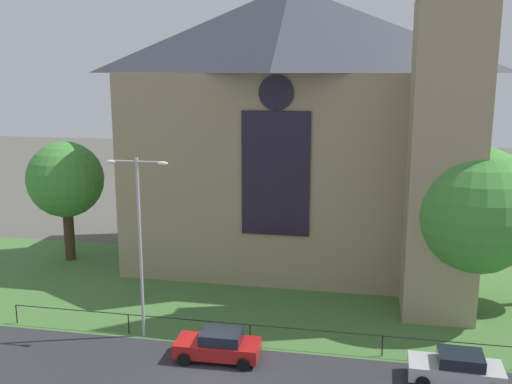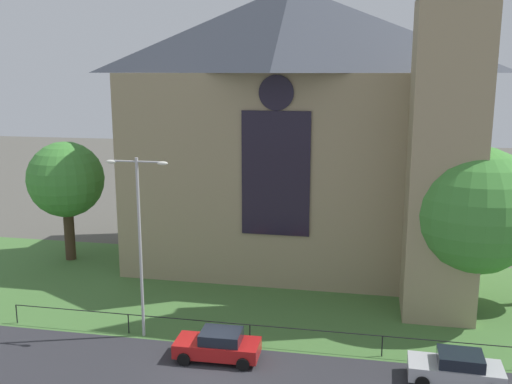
# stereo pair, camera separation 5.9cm
# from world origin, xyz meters

# --- Properties ---
(ground) EXTENTS (160.00, 160.00, 0.00)m
(ground) POSITION_xyz_m (0.00, 10.00, 0.00)
(ground) COLOR #56544C
(grass_verge) EXTENTS (120.00, 20.00, 0.01)m
(grass_verge) POSITION_xyz_m (0.00, 8.00, 0.00)
(grass_verge) COLOR #477538
(grass_verge) RESTS_ON ground
(church_building) EXTENTS (23.20, 16.20, 26.00)m
(church_building) POSITION_xyz_m (2.03, 16.08, 10.27)
(church_building) COLOR tan
(church_building) RESTS_ON ground
(iron_railing) EXTENTS (27.24, 0.07, 1.13)m
(iron_railing) POSITION_xyz_m (1.26, 2.50, 0.96)
(iron_railing) COLOR black
(iron_railing) RESTS_ON ground
(tree_left_far) EXTENTS (5.65, 5.65, 9.04)m
(tree_left_far) POSITION_xyz_m (-15.09, 13.70, 6.16)
(tree_left_far) COLOR #423021
(tree_left_far) RESTS_ON ground
(tree_right_near) EXTENTS (7.31, 7.31, 10.05)m
(tree_right_near) POSITION_xyz_m (13.00, 8.55, 6.35)
(tree_right_near) COLOR #4C3823
(tree_right_near) RESTS_ON ground
(streetlamp_near) EXTENTS (3.37, 0.26, 9.78)m
(streetlamp_near) POSITION_xyz_m (-4.61, 2.40, 6.08)
(streetlamp_near) COLOR #B2B2B7
(streetlamp_near) RESTS_ON ground
(parked_car_red) EXTENTS (4.24, 2.10, 1.51)m
(parked_car_red) POSITION_xyz_m (0.04, 0.64, 0.74)
(parked_car_red) COLOR #B21919
(parked_car_red) RESTS_ON ground
(parked_car_silver) EXTENTS (4.25, 2.13, 1.51)m
(parked_car_silver) POSITION_xyz_m (11.34, 0.54, 0.74)
(parked_car_silver) COLOR #B7B7BC
(parked_car_silver) RESTS_ON ground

